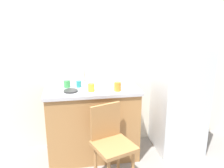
% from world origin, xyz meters
% --- Properties ---
extents(back_wall, '(4.80, 0.10, 2.66)m').
position_xyz_m(back_wall, '(0.00, 1.00, 1.33)').
color(back_wall, silver).
rests_on(back_wall, ground_plane).
extents(cabinet_base, '(1.13, 0.60, 0.90)m').
position_xyz_m(cabinet_base, '(-0.30, 0.65, 0.45)').
color(cabinet_base, '#A87542').
rests_on(cabinet_base, ground_plane).
extents(countertop, '(1.17, 0.64, 0.04)m').
position_xyz_m(countertop, '(-0.30, 0.65, 0.92)').
color(countertop, '#B7B7BC').
rests_on(countertop, cabinet_base).
extents(faucet, '(0.02, 0.02, 0.29)m').
position_xyz_m(faucet, '(-0.41, 0.90, 1.08)').
color(faucet, '#B7B7BC').
rests_on(faucet, countertop).
extents(refrigerator, '(0.59, 0.64, 1.42)m').
position_xyz_m(refrigerator, '(0.87, 0.63, 0.71)').
color(refrigerator, silver).
rests_on(refrigerator, ground_plane).
extents(chair, '(0.51, 0.51, 0.89)m').
position_xyz_m(chair, '(-0.16, 0.06, 0.50)').
color(chair, '#A87542').
rests_on(chair, ground_plane).
extents(dish_tray, '(0.28, 0.20, 0.05)m').
position_xyz_m(dish_tray, '(-0.04, 0.73, 0.96)').
color(dish_tray, white).
rests_on(dish_tray, countertop).
extents(hotplate, '(0.17, 0.17, 0.02)m').
position_xyz_m(hotplate, '(-0.56, 0.53, 0.95)').
color(hotplate, '#2D2D2D').
rests_on(hotplate, countertop).
extents(cup_orange, '(0.08, 0.08, 0.11)m').
position_xyz_m(cup_orange, '(-0.01, 0.47, 0.99)').
color(cup_orange, orange).
rests_on(cup_orange, countertop).
extents(cup_green, '(0.08, 0.08, 0.09)m').
position_xyz_m(cup_green, '(-0.61, 0.73, 0.98)').
color(cup_green, green).
rests_on(cup_green, countertop).
extents(cup_teal, '(0.06, 0.06, 0.08)m').
position_xyz_m(cup_teal, '(-0.46, 0.71, 0.98)').
color(cup_teal, teal).
rests_on(cup_teal, countertop).
extents(cup_yellow, '(0.08, 0.08, 0.10)m').
position_xyz_m(cup_yellow, '(-0.32, 0.51, 0.99)').
color(cup_yellow, yellow).
rests_on(cup_yellow, countertop).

